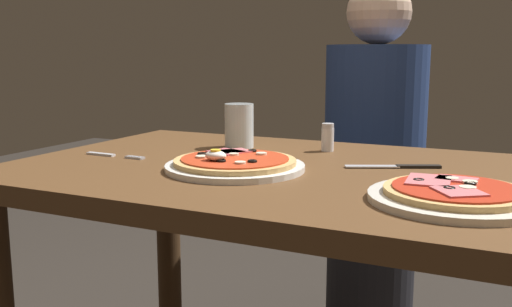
{
  "coord_description": "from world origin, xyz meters",
  "views": [
    {
      "loc": [
        0.45,
        -1.08,
        0.96
      ],
      "look_at": [
        -0.04,
        -0.04,
        0.75
      ],
      "focal_mm": 40.55,
      "sensor_mm": 36.0,
      "label": 1
    }
  ],
  "objects": [
    {
      "name": "dining_table",
      "position": [
        0.0,
        0.0,
        0.6
      ],
      "size": [
        1.12,
        0.74,
        0.72
      ],
      "color": "brown",
      "rests_on": "ground"
    },
    {
      "name": "pizza_foreground",
      "position": [
        -0.07,
        -0.07,
        0.74
      ],
      "size": [
        0.28,
        0.28,
        0.05
      ],
      "color": "white",
      "rests_on": "dining_table"
    },
    {
      "name": "pizza_across_left",
      "position": [
        0.36,
        -0.15,
        0.73
      ],
      "size": [
        0.27,
        0.27,
        0.03
      ],
      "color": "silver",
      "rests_on": "dining_table"
    },
    {
      "name": "water_glass_near",
      "position": [
        -0.19,
        0.18,
        0.77
      ],
      "size": [
        0.07,
        0.07,
        0.11
      ],
      "color": "silver",
      "rests_on": "dining_table"
    },
    {
      "name": "fork",
      "position": [
        -0.4,
        -0.06,
        0.73
      ],
      "size": [
        0.16,
        0.02,
        0.0
      ],
      "color": "silver",
      "rests_on": "dining_table"
    },
    {
      "name": "knife",
      "position": [
        0.22,
        0.09,
        0.73
      ],
      "size": [
        0.19,
        0.1,
        0.01
      ],
      "color": "silver",
      "rests_on": "dining_table"
    },
    {
      "name": "salt_shaker",
      "position": [
        0.02,
        0.22,
        0.76
      ],
      "size": [
        0.03,
        0.03,
        0.07
      ],
      "color": "white",
      "rests_on": "dining_table"
    },
    {
      "name": "diner_person",
      "position": [
        0.01,
        0.74,
        0.56
      ],
      "size": [
        0.32,
        0.32,
        1.18
      ],
      "rotation": [
        0.0,
        0.0,
        3.14
      ],
      "color": "black",
      "rests_on": "ground"
    }
  ]
}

